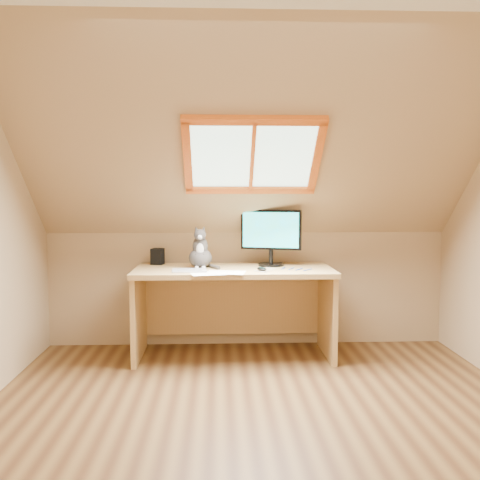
{
  "coord_description": "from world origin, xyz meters",
  "views": [
    {
      "loc": [
        -0.25,
        -2.95,
        1.35
      ],
      "look_at": [
        -0.09,
        1.0,
        1.0
      ],
      "focal_mm": 40.0,
      "sensor_mm": 36.0,
      "label": 1
    }
  ],
  "objects": [
    {
      "name": "ground",
      "position": [
        0.0,
        0.0,
        0.0
      ],
      "size": [
        3.5,
        3.5,
        0.0
      ],
      "primitive_type": "plane",
      "color": "brown",
      "rests_on": "ground"
    },
    {
      "name": "room_shell",
      "position": [
        0.0,
        -0.09,
        1.43
      ],
      "size": [
        3.52,
        3.52,
        2.41
      ],
      "color": "tan",
      "rests_on": "ground"
    },
    {
      "name": "desk",
      "position": [
        -0.13,
        1.45,
        0.51
      ],
      "size": [
        1.62,
        0.71,
        0.74
      ],
      "color": "tan",
      "rests_on": "ground"
    },
    {
      "name": "monitor",
      "position": [
        0.19,
        1.51,
        1.01
      ],
      "size": [
        0.5,
        0.22,
        0.47
      ],
      "color": "black",
      "rests_on": "desk"
    },
    {
      "name": "cat",
      "position": [
        -0.4,
        1.4,
        0.86
      ],
      "size": [
        0.19,
        0.23,
        0.35
      ],
      "color": "#3D3836",
      "rests_on": "desk"
    },
    {
      "name": "desk_speaker",
      "position": [
        -0.78,
        1.63,
        0.81
      ],
      "size": [
        0.12,
        0.12,
        0.14
      ],
      "primitive_type": "cube",
      "rotation": [
        0.0,
        0.0,
        -0.27
      ],
      "color": "black",
      "rests_on": "desk"
    },
    {
      "name": "graphics_tablet",
      "position": [
        -0.48,
        1.22,
        0.74
      ],
      "size": [
        0.28,
        0.21,
        0.01
      ],
      "primitive_type": "cube",
      "rotation": [
        0.0,
        0.0,
        0.06
      ],
      "color": "#B2B2B7",
      "rests_on": "desk"
    },
    {
      "name": "mouse",
      "position": [
        0.08,
        1.19,
        0.75
      ],
      "size": [
        0.1,
        0.13,
        0.04
      ],
      "primitive_type": "ellipsoid",
      "rotation": [
        0.0,
        0.0,
        0.34
      ],
      "color": "black",
      "rests_on": "desk"
    },
    {
      "name": "papers",
      "position": [
        -0.24,
        1.12,
        0.74
      ],
      "size": [
        0.33,
        0.27,
        0.0
      ],
      "color": "white",
      "rests_on": "desk"
    },
    {
      "name": "cables",
      "position": [
        0.27,
        1.26,
        0.74
      ],
      "size": [
        0.51,
        0.26,
        0.01
      ],
      "color": "silver",
      "rests_on": "desk"
    }
  ]
}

